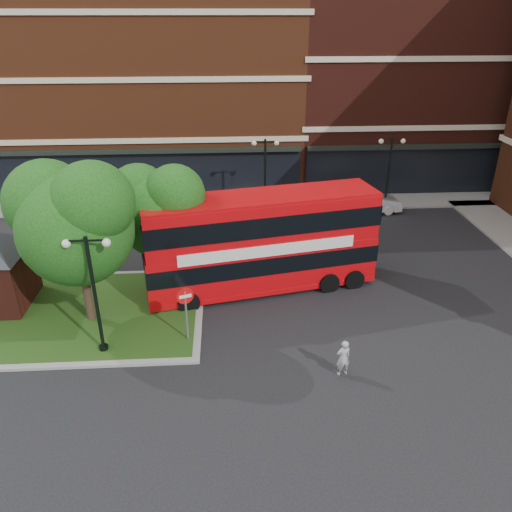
{
  "coord_description": "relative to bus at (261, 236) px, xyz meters",
  "views": [
    {
      "loc": [
        -0.51,
        -16.15,
        12.17
      ],
      "look_at": [
        0.78,
        4.35,
        2.0
      ],
      "focal_mm": 35.0,
      "sensor_mm": 36.0,
      "label": 1
    }
  ],
  "objects": [
    {
      "name": "tree_island_west",
      "position": [
        -7.66,
        -2.35,
        2.08
      ],
      "size": [
        5.4,
        4.71,
        7.21
      ],
      "color": "#2D2116",
      "rests_on": "ground"
    },
    {
      "name": "bus",
      "position": [
        0.0,
        0.0,
        0.0
      ],
      "size": [
        11.13,
        4.63,
        4.14
      ],
      "rotation": [
        0.0,
        0.0,
        0.21
      ],
      "color": "#C0070C",
      "rests_on": "ground"
    },
    {
      "name": "pavement_far",
      "position": [
        -1.06,
        11.57,
        -2.66
      ],
      "size": [
        44.0,
        3.0,
        0.12
      ],
      "primitive_type": "cube",
      "color": "slate",
      "rests_on": "ground"
    },
    {
      "name": "no_entry_sign",
      "position": [
        -3.28,
        -4.25,
        -0.92
      ],
      "size": [
        0.67,
        0.28,
        2.52
      ],
      "rotation": [
        0.0,
        0.0,
        0.34
      ],
      "color": "slate",
      "rests_on": "ground"
    },
    {
      "name": "lamp_far_left",
      "position": [
        0.94,
        9.57,
        0.11
      ],
      "size": [
        1.72,
        0.36,
        5.0
      ],
      "color": "black",
      "rests_on": "ground"
    },
    {
      "name": "terrace_far_right",
      "position": [
        12.94,
        19.07,
        5.28
      ],
      "size": [
        18.0,
        12.0,
        16.0
      ],
      "primitive_type": "cube",
      "color": "#471911",
      "rests_on": "ground"
    },
    {
      "name": "tree_island_east",
      "position": [
        -4.64,
        0.13,
        1.52
      ],
      "size": [
        4.46,
        3.9,
        6.29
      ],
      "color": "#2D2116",
      "rests_on": "ground"
    },
    {
      "name": "lamp_far_right",
      "position": [
        8.94,
        9.57,
        0.11
      ],
      "size": [
        1.72,
        0.36,
        5.0
      ],
      "color": "black",
      "rests_on": "ground"
    },
    {
      "name": "traffic_island",
      "position": [
        -9.06,
        -1.93,
        -2.65
      ],
      "size": [
        12.6,
        7.6,
        0.15
      ],
      "color": "gray",
      "rests_on": "ground"
    },
    {
      "name": "woman",
      "position": [
        2.54,
        -6.64,
        -1.97
      ],
      "size": [
        0.61,
        0.46,
        1.5
      ],
      "primitive_type": "imported",
      "rotation": [
        0.0,
        0.0,
        3.35
      ],
      "color": "#99999C",
      "rests_on": "ground"
    },
    {
      "name": "car_white",
      "position": [
        7.74,
        9.57,
        -1.99
      ],
      "size": [
        4.54,
        1.87,
        1.46
      ],
      "primitive_type": "imported",
      "rotation": [
        0.0,
        0.0,
        1.64
      ],
      "color": "white",
      "rests_on": "ground"
    },
    {
      "name": "car_silver",
      "position": [
        -2.99,
        9.57,
        -1.94
      ],
      "size": [
        4.78,
        2.45,
        1.56
      ],
      "primitive_type": "imported",
      "rotation": [
        0.0,
        0.0,
        1.43
      ],
      "color": "#B8BBC0",
      "rests_on": "ground"
    },
    {
      "name": "terrace_far_left",
      "position": [
        -9.06,
        19.07,
        4.28
      ],
      "size": [
        26.0,
        12.0,
        14.0
      ],
      "primitive_type": "cube",
      "color": "brown",
      "rests_on": "ground"
    },
    {
      "name": "ground",
      "position": [
        -1.06,
        -4.93,
        -2.72
      ],
      "size": [
        120.0,
        120.0,
        0.0
      ],
      "primitive_type": "plane",
      "color": "black",
      "rests_on": "ground"
    },
    {
      "name": "lamp_island",
      "position": [
        -6.56,
        -4.73,
        0.11
      ],
      "size": [
        1.72,
        0.36,
        5.0
      ],
      "color": "black",
      "rests_on": "ground"
    }
  ]
}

